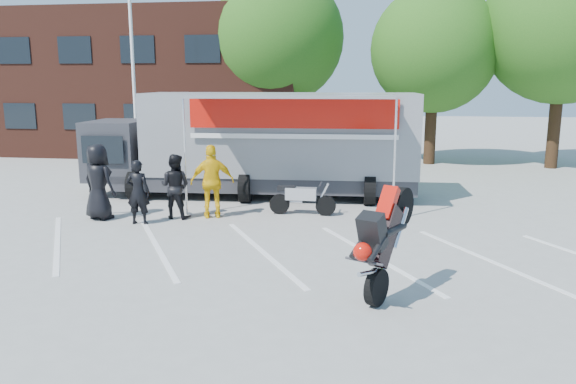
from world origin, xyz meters
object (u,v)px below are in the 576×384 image
(spectator_leather_c, at_px, (175,186))
(spectator_hivis, at_px, (212,182))
(tree_right, at_px, (564,24))
(flagpole, at_px, (138,42))
(tree_mid, at_px, (434,50))
(stunt_bike_rider, at_px, (394,293))
(spectator_leather_b, at_px, (138,192))
(spectator_leather_a, at_px, (98,182))
(parked_motorcycle, at_px, (302,215))
(transporter_truck, at_px, (265,196))
(tree_left, at_px, (278,38))

(spectator_leather_c, height_order, spectator_hivis, spectator_hivis)
(tree_right, bearing_deg, flagpole, -164.52)
(flagpole, distance_m, tree_mid, 12.31)
(flagpole, relative_size, stunt_bike_rider, 3.82)
(spectator_leather_b, bearing_deg, tree_right, -141.63)
(spectator_hivis, bearing_deg, stunt_bike_rider, 115.45)
(spectator_hivis, bearing_deg, spectator_leather_a, -6.69)
(flagpole, xyz_separation_m, spectator_leather_a, (1.58, -6.77, -4.05))
(parked_motorcycle, bearing_deg, tree_mid, -22.08)
(stunt_bike_rider, relative_size, spectator_leather_c, 1.21)
(tree_right, relative_size, spectator_leather_b, 5.46)
(tree_mid, bearing_deg, spectator_leather_c, -124.18)
(tree_right, height_order, spectator_hivis, tree_right)
(spectator_leather_a, bearing_deg, flagpole, -54.99)
(transporter_truck, bearing_deg, tree_mid, 51.27)
(tree_mid, relative_size, spectator_leather_c, 4.43)
(parked_motorcycle, bearing_deg, spectator_leather_a, 104.12)
(tree_mid, distance_m, spectator_leather_b, 15.31)
(flagpole, height_order, spectator_leather_b, flagpole)
(flagpole, height_order, spectator_leather_a, flagpole)
(tree_right, bearing_deg, transporter_truck, -144.88)
(tree_left, bearing_deg, flagpole, -125.28)
(flagpole, relative_size, tree_left, 0.93)
(tree_right, bearing_deg, tree_left, 172.87)
(flagpole, distance_m, spectator_leather_c, 8.39)
(spectator_leather_a, bearing_deg, spectator_leather_b, -173.49)
(flagpole, relative_size, transporter_truck, 0.78)
(spectator_leather_b, bearing_deg, parked_motorcycle, -160.66)
(transporter_truck, bearing_deg, flagpole, 146.74)
(tree_right, distance_m, transporter_truck, 14.53)
(tree_left, xyz_separation_m, stunt_bike_rider, (4.94, -17.03, -5.57))
(transporter_truck, height_order, spectator_leather_a, spectator_leather_a)
(spectator_leather_c, bearing_deg, spectator_leather_b, 54.00)
(tree_mid, distance_m, spectator_leather_a, 15.73)
(flagpole, bearing_deg, tree_left, 54.72)
(flagpole, distance_m, tree_right, 16.88)
(stunt_bike_rider, relative_size, spectator_leather_b, 1.25)
(spectator_leather_a, bearing_deg, transporter_truck, -114.48)
(spectator_leather_c, bearing_deg, tree_mid, -117.30)
(spectator_leather_a, relative_size, spectator_hivis, 1.02)
(flagpole, relative_size, spectator_leather_c, 4.62)
(flagpole, height_order, stunt_bike_rider, flagpole)
(spectator_leather_b, distance_m, spectator_leather_c, 1.05)
(spectator_hivis, bearing_deg, spectator_leather_b, 10.86)
(tree_mid, xyz_separation_m, spectator_leather_c, (-7.70, -11.34, -4.08))
(tree_right, height_order, parked_motorcycle, tree_right)
(flagpole, bearing_deg, parked_motorcycle, -38.58)
(tree_right, relative_size, stunt_bike_rider, 4.35)
(spectator_leather_a, height_order, spectator_leather_c, spectator_leather_a)
(tree_right, xyz_separation_m, spectator_leather_a, (-14.66, -11.27, -4.87))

